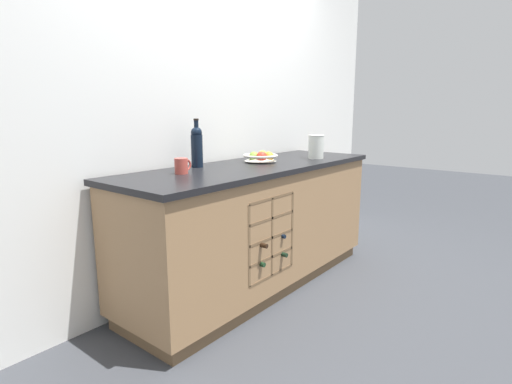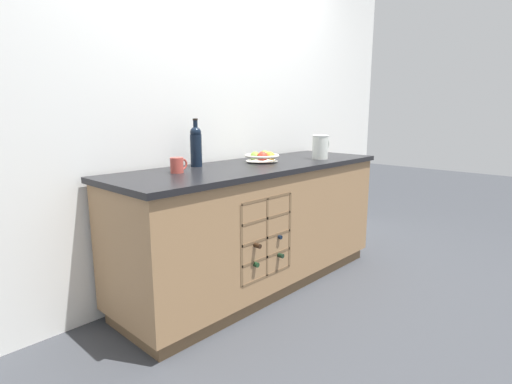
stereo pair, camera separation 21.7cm
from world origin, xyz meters
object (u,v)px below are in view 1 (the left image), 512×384
standing_wine_bottle (197,146)px  fruit_bowl (261,157)px  ceramic_mug (182,166)px  white_pitcher (316,146)px

standing_wine_bottle → fruit_bowl: bearing=-19.5°
ceramic_mug → standing_wine_bottle: standing_wine_bottle is taller
standing_wine_bottle → white_pitcher: bearing=-20.7°
standing_wine_bottle → ceramic_mug: bearing=-151.3°
fruit_bowl → ceramic_mug: size_ratio=2.17×
ceramic_mug → fruit_bowl: bearing=-2.2°
white_pitcher → ceramic_mug: size_ratio=1.61×
white_pitcher → fruit_bowl: bearing=158.1°
fruit_bowl → standing_wine_bottle: size_ratio=0.80×
ceramic_mug → white_pitcher: bearing=-10.3°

